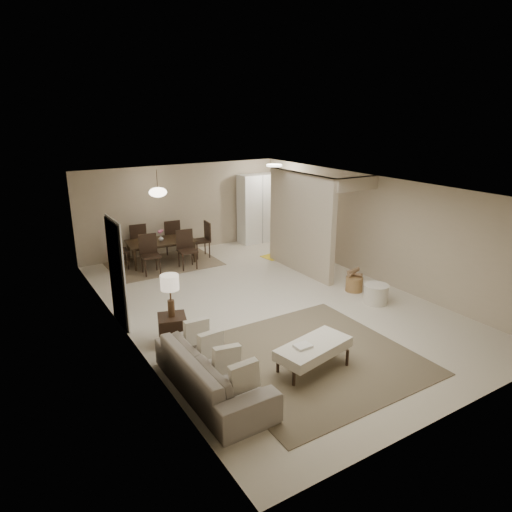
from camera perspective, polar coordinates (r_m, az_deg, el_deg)
floor at (r=9.87m, az=1.35°, el=-5.75°), size 9.00×9.00×0.00m
ceiling at (r=9.17m, az=1.47°, el=8.73°), size 9.00×9.00×0.00m
back_wall at (r=13.33m, az=-9.23°, el=5.90°), size 6.00×0.00×6.00m
left_wall at (r=8.28m, az=-16.30°, el=-1.94°), size 0.00×9.00×9.00m
right_wall at (r=11.31m, az=14.29°, el=3.45°), size 0.00×9.00×9.00m
partition at (r=11.44m, az=5.58°, el=4.08°), size 0.15×2.50×2.50m
doorway at (r=8.91m, az=-17.05°, el=-2.17°), size 0.04×0.90×2.04m
pantry_cabinet at (r=14.12m, az=0.23°, el=5.96°), size 1.20×0.55×2.10m
flush_light at (r=13.08m, az=2.29°, el=11.26°), size 0.44×0.44×0.05m
living_rug at (r=7.85m, az=6.87°, el=-12.45°), size 3.20×3.20×0.01m
sofa at (r=6.84m, az=-5.45°, el=-14.12°), size 2.31×0.92×0.67m
ottoman_bench at (r=7.36m, az=7.20°, el=-11.43°), size 1.36×0.82×0.46m
side_table at (r=8.25m, az=-10.38°, el=-9.04°), size 0.59×0.59×0.52m
table_lamp at (r=7.92m, az=-10.71°, el=-3.71°), size 0.32×0.32×0.76m
round_pouf at (r=10.08m, az=14.76°, el=-4.62°), size 0.53×0.53×0.41m
wicker_basket at (r=10.63m, az=12.17°, el=-3.45°), size 0.43×0.43×0.33m
dining_rug at (r=12.59m, az=-11.61°, el=-0.81°), size 2.80×2.10×0.01m
dining_table at (r=12.50m, az=-11.69°, el=0.51°), size 1.84×1.14×0.62m
dining_chairs at (r=12.45m, az=-11.75°, el=1.35°), size 2.71×2.06×1.00m
vase at (r=12.40m, az=-11.80°, el=2.19°), size 0.17×0.17×0.14m
yellow_mat at (r=12.94m, az=2.67°, el=0.05°), size 0.92×0.63×0.01m
pendant_light at (r=12.13m, az=-12.17°, el=7.80°), size 0.46×0.46×0.71m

